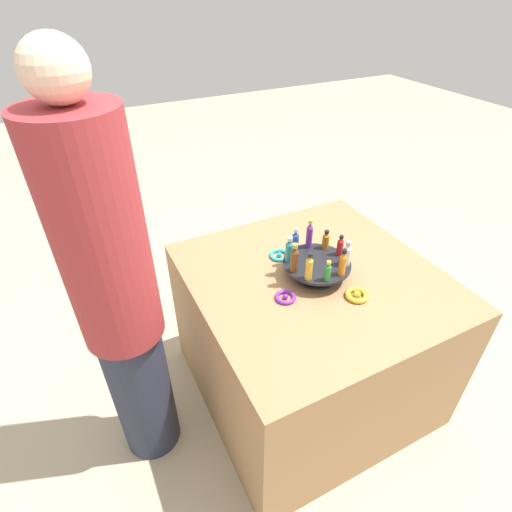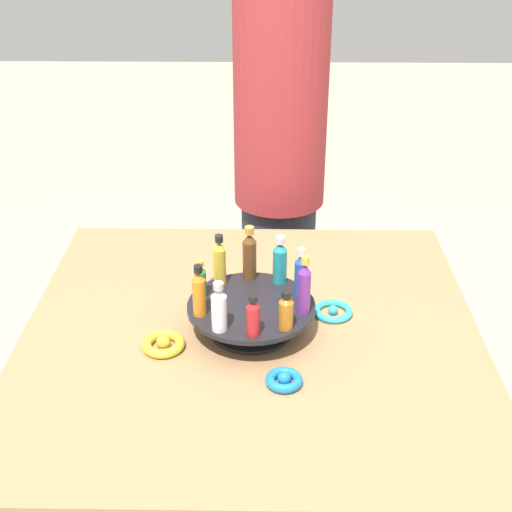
{
  "view_description": "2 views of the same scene",
  "coord_description": "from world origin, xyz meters",
  "px_view_note": "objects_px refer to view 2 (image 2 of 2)",
  "views": [
    {
      "loc": [
        -1.13,
        0.87,
        1.91
      ],
      "look_at": [
        0.03,
        0.29,
        0.97
      ],
      "focal_mm": 28.0,
      "sensor_mm": 36.0,
      "label": 1
    },
    {
      "loc": [
        0.03,
        -1.4,
        1.74
      ],
      "look_at": [
        0.01,
        0.1,
        0.93
      ],
      "focal_mm": 50.0,
      "sensor_mm": 36.0,
      "label": 2
    }
  ],
  "objects_px": {
    "bottle_gold": "(220,261)",
    "person_figure": "(280,158)",
    "bottle_green": "(200,280)",
    "ribbon_bow_purple": "(225,284)",
    "display_stand": "(251,314)",
    "bottle_amber": "(286,312)",
    "bottle_brown": "(250,255)",
    "bottle_clear": "(219,308)",
    "bottle_red": "(253,317)",
    "ribbon_bow_gold": "(163,344)",
    "bottle_teal": "(280,262)",
    "bottle_orange": "(199,292)",
    "ribbon_bow_teal": "(333,311)",
    "bottle_blue": "(301,274)",
    "ribbon_bow_blue": "(284,380)",
    "bottle_purple": "(304,287)"
  },
  "relations": [
    {
      "from": "display_stand",
      "to": "bottle_purple",
      "type": "distance_m",
      "value": 0.16
    },
    {
      "from": "ribbon_bow_gold",
      "to": "bottle_clear",
      "type": "bearing_deg",
      "value": -12.88
    },
    {
      "from": "bottle_brown",
      "to": "bottle_amber",
      "type": "distance_m",
      "value": 0.24
    },
    {
      "from": "bottle_teal",
      "to": "person_figure",
      "type": "height_order",
      "value": "person_figure"
    },
    {
      "from": "bottle_teal",
      "to": "ribbon_bow_gold",
      "type": "xyz_separation_m",
      "value": [
        -0.27,
        -0.18,
        -0.12
      ]
    },
    {
      "from": "ribbon_bow_gold",
      "to": "person_figure",
      "type": "bearing_deg",
      "value": 73.05
    },
    {
      "from": "ribbon_bow_blue",
      "to": "bottle_blue",
      "type": "bearing_deg",
      "value": 80.27
    },
    {
      "from": "bottle_purple",
      "to": "ribbon_bow_blue",
      "type": "xyz_separation_m",
      "value": [
        -0.05,
        -0.17,
        -0.13
      ]
    },
    {
      "from": "bottle_clear",
      "to": "ribbon_bow_blue",
      "type": "bearing_deg",
      "value": -34.07
    },
    {
      "from": "bottle_gold",
      "to": "ribbon_bow_teal",
      "type": "height_order",
      "value": "bottle_gold"
    },
    {
      "from": "bottle_gold",
      "to": "bottle_blue",
      "type": "bearing_deg",
      "value": -14.93
    },
    {
      "from": "display_stand",
      "to": "person_figure",
      "type": "distance_m",
      "value": 0.84
    },
    {
      "from": "person_figure",
      "to": "bottle_clear",
      "type": "bearing_deg",
      "value": -3.47
    },
    {
      "from": "display_stand",
      "to": "ribbon_bow_gold",
      "type": "relative_size",
      "value": 3.02
    },
    {
      "from": "bottle_blue",
      "to": "bottle_teal",
      "type": "relative_size",
      "value": 1.0
    },
    {
      "from": "bottle_teal",
      "to": "bottle_clear",
      "type": "height_order",
      "value": "bottle_teal"
    },
    {
      "from": "bottle_brown",
      "to": "bottle_amber",
      "type": "bearing_deg",
      "value": -68.93
    },
    {
      "from": "bottle_green",
      "to": "ribbon_bow_purple",
      "type": "height_order",
      "value": "bottle_green"
    },
    {
      "from": "bottle_green",
      "to": "bottle_amber",
      "type": "xyz_separation_m",
      "value": [
        0.2,
        -0.13,
        -0.0
      ]
    },
    {
      "from": "ribbon_bow_blue",
      "to": "person_figure",
      "type": "xyz_separation_m",
      "value": [
        0.0,
        1.03,
        0.11
      ]
    },
    {
      "from": "display_stand",
      "to": "ribbon_bow_gold",
      "type": "xyz_separation_m",
      "value": [
        -0.2,
        -0.07,
        -0.03
      ]
    },
    {
      "from": "display_stand",
      "to": "bottle_blue",
      "type": "xyz_separation_m",
      "value": [
        0.12,
        0.04,
        0.08
      ]
    },
    {
      "from": "bottle_brown",
      "to": "bottle_clear",
      "type": "height_order",
      "value": "bottle_brown"
    },
    {
      "from": "ribbon_bow_blue",
      "to": "bottle_amber",
      "type": "bearing_deg",
      "value": 87.61
    },
    {
      "from": "bottle_orange",
      "to": "bottle_red",
      "type": "distance_m",
      "value": 0.15
    },
    {
      "from": "ribbon_bow_gold",
      "to": "bottle_teal",
      "type": "bearing_deg",
      "value": 33.68
    },
    {
      "from": "bottle_red",
      "to": "ribbon_bow_gold",
      "type": "relative_size",
      "value": 1.0
    },
    {
      "from": "bottle_orange",
      "to": "ribbon_bow_purple",
      "type": "bearing_deg",
      "value": 80.27
    },
    {
      "from": "display_stand",
      "to": "bottle_blue",
      "type": "relative_size",
      "value": 2.44
    },
    {
      "from": "bottle_amber",
      "to": "ribbon_bow_teal",
      "type": "height_order",
      "value": "bottle_amber"
    },
    {
      "from": "bottle_amber",
      "to": "ribbon_bow_blue",
      "type": "height_order",
      "value": "bottle_amber"
    },
    {
      "from": "bottle_purple",
      "to": "ribbon_bow_blue",
      "type": "relative_size",
      "value": 1.81
    },
    {
      "from": "ribbon_bow_blue",
      "to": "bottle_clear",
      "type": "bearing_deg",
      "value": 145.93
    },
    {
      "from": "bottle_gold",
      "to": "person_figure",
      "type": "relative_size",
      "value": 0.07
    },
    {
      "from": "bottle_gold",
      "to": "bottle_red",
      "type": "bearing_deg",
      "value": -68.93
    },
    {
      "from": "bottle_gold",
      "to": "bottle_clear",
      "type": "bearing_deg",
      "value": -86.93
    },
    {
      "from": "bottle_gold",
      "to": "person_figure",
      "type": "distance_m",
      "value": 0.75
    },
    {
      "from": "bottle_amber",
      "to": "bottle_orange",
      "type": "bearing_deg",
      "value": 165.07
    },
    {
      "from": "ribbon_bow_blue",
      "to": "ribbon_bow_gold",
      "type": "bearing_deg",
      "value": 155.3
    },
    {
      "from": "bottle_blue",
      "to": "bottle_green",
      "type": "bearing_deg",
      "value": -176.93
    },
    {
      "from": "bottle_gold",
      "to": "bottle_orange",
      "type": "xyz_separation_m",
      "value": [
        -0.04,
        -0.14,
        -0.0
      ]
    },
    {
      "from": "display_stand",
      "to": "bottle_gold",
      "type": "xyz_separation_m",
      "value": [
        -0.08,
        0.1,
        0.09
      ]
    },
    {
      "from": "bottle_blue",
      "to": "ribbon_bow_teal",
      "type": "relative_size",
      "value": 1.27
    },
    {
      "from": "bottle_brown",
      "to": "bottle_clear",
      "type": "distance_m",
      "value": 0.24
    },
    {
      "from": "bottle_red",
      "to": "bottle_amber",
      "type": "height_order",
      "value": "bottle_red"
    },
    {
      "from": "bottle_teal",
      "to": "bottle_orange",
      "type": "distance_m",
      "value": 0.24
    },
    {
      "from": "bottle_clear",
      "to": "ribbon_bow_gold",
      "type": "distance_m",
      "value": 0.18
    },
    {
      "from": "bottle_orange",
      "to": "person_figure",
      "type": "relative_size",
      "value": 0.07
    },
    {
      "from": "bottle_teal",
      "to": "bottle_amber",
      "type": "xyz_separation_m",
      "value": [
        0.01,
        -0.2,
        -0.01
      ]
    },
    {
      "from": "bottle_blue",
      "to": "person_figure",
      "type": "distance_m",
      "value": 0.79
    }
  ]
}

